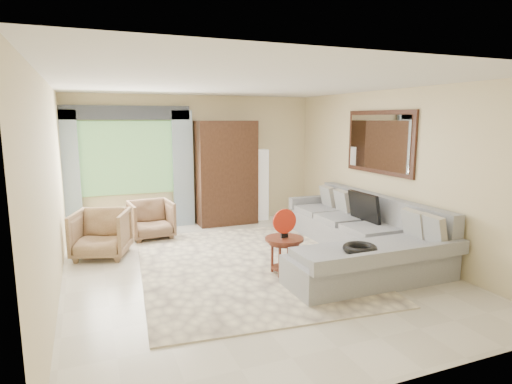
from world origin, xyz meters
name	(u,v)px	position (x,y,z in m)	size (l,w,h in m)	color
ground	(249,268)	(0.00, 0.00, 0.00)	(6.00, 6.00, 0.00)	silver
area_rug	(246,264)	(0.01, 0.14, 0.01)	(3.00, 4.00, 0.02)	#FBEEC7
sectional_sofa	(360,240)	(1.78, -0.18, 0.28)	(2.30, 3.46, 0.90)	#A3A6AB
tv_screen	(364,207)	(2.05, 0.12, 0.72)	(0.06, 0.74, 0.48)	black
garden_hose	(360,248)	(1.00, -1.25, 0.55)	(0.43, 0.43, 0.09)	black
coffee_table	(284,255)	(0.36, -0.42, 0.28)	(0.53, 0.53, 0.53)	#511E15
red_disc	(284,221)	(0.36, -0.42, 0.76)	(0.34, 0.34, 0.03)	red
armchair_left	(101,234)	(-1.94, 1.36, 0.37)	(0.79, 0.81, 0.74)	#9E7A56
armchair_right	(151,219)	(-1.06, 2.16, 0.34)	(0.73, 0.75, 0.69)	brown
potted_plant	(93,222)	(-2.04, 2.63, 0.27)	(0.49, 0.43, 0.55)	#999999
armoire	(226,173)	(0.55, 2.72, 1.05)	(1.20, 0.55, 2.10)	black
floor_lamp	(261,185)	(1.35, 2.78, 0.75)	(0.24, 0.24, 1.50)	silver
window	(127,158)	(-1.35, 2.97, 1.40)	(1.80, 0.04, 1.40)	#669E59
curtain_left	(68,174)	(-2.40, 2.88, 1.15)	(0.40, 0.08, 2.30)	#9EB7CC
curtain_right	(183,169)	(-0.30, 2.88, 1.15)	(0.40, 0.08, 2.30)	#9EB7CC
valance	(125,113)	(-1.35, 2.90, 2.25)	(2.40, 0.12, 0.26)	#1E232D
wall_mirror	(379,142)	(2.46, 0.35, 1.75)	(0.05, 1.70, 1.05)	black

